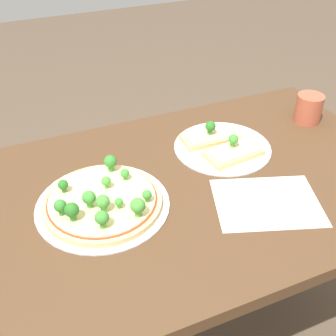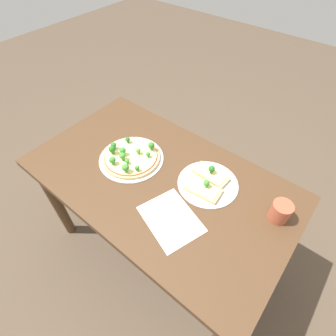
{
  "view_description": "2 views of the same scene",
  "coord_description": "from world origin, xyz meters",
  "px_view_note": "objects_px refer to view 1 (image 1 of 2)",
  "views": [
    {
      "loc": [
        0.34,
        0.75,
        1.39
      ],
      "look_at": [
        -0.01,
        -0.06,
        0.74
      ],
      "focal_mm": 45.0,
      "sensor_mm": 36.0,
      "label": 1
    },
    {
      "loc": [
        -0.53,
        0.59,
        1.66
      ],
      "look_at": [
        -0.01,
        -0.06,
        0.74
      ],
      "focal_mm": 28.0,
      "sensor_mm": 36.0,
      "label": 2
    }
  ],
  "objects_px": {
    "drinking_cup": "(309,108)",
    "pizza_tray_whole": "(102,201)",
    "dining_table": "(175,217)",
    "pizza_tray_slice": "(222,145)"
  },
  "relations": [
    {
      "from": "dining_table",
      "to": "pizza_tray_whole",
      "type": "bearing_deg",
      "value": -1.67
    },
    {
      "from": "pizza_tray_whole",
      "to": "drinking_cup",
      "type": "bearing_deg",
      "value": -168.78
    },
    {
      "from": "dining_table",
      "to": "pizza_tray_whole",
      "type": "height_order",
      "value": "pizza_tray_whole"
    },
    {
      "from": "pizza_tray_whole",
      "to": "pizza_tray_slice",
      "type": "xyz_separation_m",
      "value": [
        -0.39,
        -0.11,
        -0.01
      ]
    },
    {
      "from": "drinking_cup",
      "to": "pizza_tray_whole",
      "type": "bearing_deg",
      "value": 11.22
    },
    {
      "from": "dining_table",
      "to": "drinking_cup",
      "type": "distance_m",
      "value": 0.56
    },
    {
      "from": "pizza_tray_whole",
      "to": "drinking_cup",
      "type": "distance_m",
      "value": 0.72
    },
    {
      "from": "drinking_cup",
      "to": "dining_table",
      "type": "bearing_deg",
      "value": 15.66
    },
    {
      "from": "pizza_tray_whole",
      "to": "drinking_cup",
      "type": "relative_size",
      "value": 3.65
    },
    {
      "from": "dining_table",
      "to": "pizza_tray_whole",
      "type": "distance_m",
      "value": 0.22
    }
  ]
}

